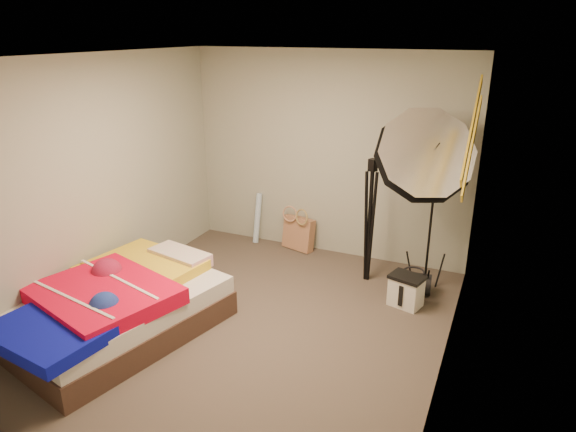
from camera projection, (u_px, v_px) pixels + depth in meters
The scene contains 15 objects.
floor at pixel (253, 326), 4.96m from camera, with size 4.00×4.00×0.00m, color #50433B.
ceiling at pixel (246, 56), 4.10m from camera, with size 4.00×4.00×0.00m, color silver.
wall_back at pixel (327, 156), 6.25m from camera, with size 3.50×3.50×0.00m, color gray.
wall_front at pixel (79, 311), 2.82m from camera, with size 3.50×3.50×0.00m, color gray.
wall_left at pixel (98, 181), 5.20m from camera, with size 4.00×4.00×0.00m, color gray.
wall_right at pixel (455, 234), 3.87m from camera, with size 4.00×4.00×0.00m, color gray.
tote_bag at pixel (299, 233), 6.65m from camera, with size 0.42×0.13×0.42m, color tan.
wrapping_roll at pixel (257, 218), 6.83m from camera, with size 0.08×0.08×0.67m, color #659ACC.
camera_case at pixel (406, 292), 5.28m from camera, with size 0.31×0.22×0.31m, color silver.
duffel_bag at pixel (413, 283), 5.56m from camera, with size 0.23×0.23×0.38m, color black.
wall_stripe_upper at pixel (472, 128), 4.15m from camera, with size 0.02×1.10×0.10m, color gold.
wall_stripe_lower at pixel (472, 146), 4.43m from camera, with size 0.02×1.10×0.10m, color gold.
bed at pixel (116, 306), 4.77m from camera, with size 1.71×2.22×0.55m.
photo_umbrella at pixel (424, 157), 5.09m from camera, with size 1.07×1.05×2.10m.
camera_tripod at pixel (370, 213), 5.62m from camera, with size 0.10×0.10×1.41m.
Camera 1 is at (2.05, -3.79, 2.71)m, focal length 32.00 mm.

